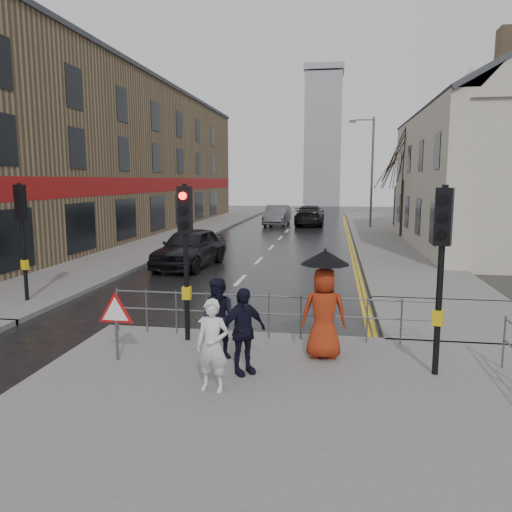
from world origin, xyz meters
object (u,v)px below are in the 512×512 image
(pedestrian_a, at_px, (212,345))
(car_parked, at_px, (190,248))
(pedestrian_b, at_px, (220,318))
(car_mid, at_px, (277,215))
(pedestrian_with_umbrella, at_px, (324,301))
(pedestrian_d, at_px, (243,331))

(pedestrian_a, bearing_deg, car_parked, 116.16)
(pedestrian_a, height_order, pedestrian_b, pedestrian_b)
(car_mid, bearing_deg, pedestrian_with_umbrella, -80.04)
(pedestrian_d, bearing_deg, car_parked, 70.08)
(pedestrian_d, xyz_separation_m, car_mid, (-2.97, 31.39, -0.13))
(pedestrian_b, height_order, pedestrian_with_umbrella, pedestrian_with_umbrella)
(pedestrian_d, relative_size, car_mid, 0.33)
(pedestrian_with_umbrella, relative_size, pedestrian_d, 1.35)
(pedestrian_a, bearing_deg, pedestrian_with_umbrella, 54.26)
(pedestrian_a, relative_size, pedestrian_b, 0.97)
(pedestrian_a, height_order, car_parked, pedestrian_a)
(pedestrian_b, xyz_separation_m, pedestrian_with_umbrella, (2.01, 0.34, 0.35))
(car_parked, bearing_deg, pedestrian_a, -65.52)
(pedestrian_b, height_order, pedestrian_d, pedestrian_b)
(pedestrian_a, distance_m, car_parked, 12.92)
(pedestrian_with_umbrella, height_order, pedestrian_d, pedestrian_with_umbrella)
(pedestrian_d, bearing_deg, pedestrian_a, -155.00)
(pedestrian_b, xyz_separation_m, car_mid, (-2.38, 30.67, -0.14))
(car_parked, bearing_deg, pedestrian_b, -64.24)
(pedestrian_d, bearing_deg, pedestrian_with_umbrella, -4.08)
(car_mid, bearing_deg, pedestrian_a, -83.65)
(pedestrian_a, relative_size, car_mid, 0.32)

